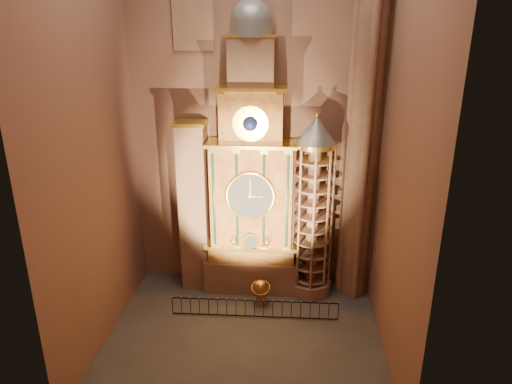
# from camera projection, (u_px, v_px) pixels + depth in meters

# --- Properties ---
(floor) EXTENTS (14.00, 14.00, 0.00)m
(floor) POSITION_uv_depth(u_px,v_px,m) (244.00, 337.00, 23.52)
(floor) COLOR #383330
(floor) RESTS_ON ground
(wall_back) EXTENTS (22.00, 0.00, 22.00)m
(wall_back) POSITION_uv_depth(u_px,v_px,m) (253.00, 105.00, 25.47)
(wall_back) COLOR brown
(wall_back) RESTS_ON floor
(wall_left) EXTENTS (0.00, 22.00, 22.00)m
(wall_left) POSITION_uv_depth(u_px,v_px,m) (86.00, 124.00, 20.35)
(wall_left) COLOR brown
(wall_left) RESTS_ON floor
(wall_right) EXTENTS (0.00, 22.00, 22.00)m
(wall_right) POSITION_uv_depth(u_px,v_px,m) (406.00, 129.00, 19.32)
(wall_right) COLOR brown
(wall_right) RESTS_ON floor
(astronomical_clock) EXTENTS (5.60, 2.41, 16.70)m
(astronomical_clock) POSITION_uv_depth(u_px,v_px,m) (252.00, 184.00, 25.95)
(astronomical_clock) COLOR #8C634C
(astronomical_clock) RESTS_ON floor
(portrait_tower) EXTENTS (1.80, 1.60, 10.20)m
(portrait_tower) POSITION_uv_depth(u_px,v_px,m) (194.00, 207.00, 26.72)
(portrait_tower) COLOR #8C634C
(portrait_tower) RESTS_ON floor
(stair_turret) EXTENTS (2.50, 2.50, 10.80)m
(stair_turret) POSITION_uv_depth(u_px,v_px,m) (313.00, 210.00, 25.92)
(stair_turret) COLOR #8C634C
(stair_turret) RESTS_ON floor
(gothic_pier) EXTENTS (2.04, 2.04, 22.00)m
(gothic_pier) POSITION_uv_depth(u_px,v_px,m) (366.00, 109.00, 24.09)
(gothic_pier) COLOR #8C634C
(gothic_pier) RESTS_ON floor
(celestial_globe) EXTENTS (1.17, 1.12, 1.57)m
(celestial_globe) POSITION_uv_depth(u_px,v_px,m) (261.00, 290.00, 25.99)
(celestial_globe) COLOR #8C634C
(celestial_globe) RESTS_ON floor
(iron_railing) EXTENTS (9.09, 0.17, 1.05)m
(iron_railing) POSITION_uv_depth(u_px,v_px,m) (254.00, 309.00, 24.91)
(iron_railing) COLOR black
(iron_railing) RESTS_ON floor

